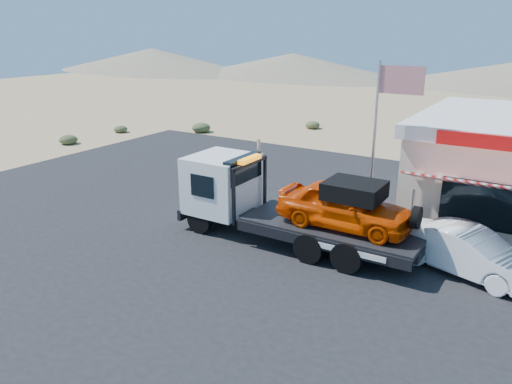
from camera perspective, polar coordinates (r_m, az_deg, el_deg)
ground at (r=17.14m, az=-7.79°, el=-6.13°), size 120.00×120.00×0.00m
asphalt_lot at (r=18.37m, az=3.05°, el=-4.23°), size 32.00×24.00×0.02m
tow_truck at (r=16.75m, az=3.94°, el=-1.05°), size 8.33×2.47×2.78m
white_sedan at (r=16.15m, az=23.08°, el=-6.31°), size 4.48×2.67×1.39m
flagpole at (r=17.51m, az=14.17°, el=6.97°), size 1.55×0.10×6.00m
desert_scrub at (r=31.37m, az=-15.74°, el=5.19°), size 25.29×31.18×0.70m
distant_hills at (r=70.12m, az=15.75°, el=13.40°), size 126.00×48.00×4.20m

